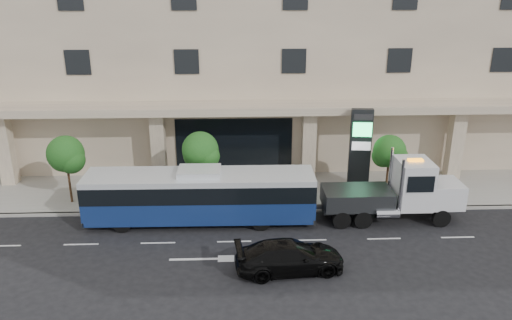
{
  "coord_description": "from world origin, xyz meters",
  "views": [
    {
      "loc": [
        0.27,
        -24.8,
        13.03
      ],
      "look_at": [
        1.29,
        2.0,
        3.3
      ],
      "focal_mm": 35.0,
      "sensor_mm": 36.0,
      "label": 1
    }
  ],
  "objects_px": {
    "city_bus": "(200,195)",
    "signage_pylon": "(360,149)",
    "tow_truck": "(398,193)",
    "black_sedan": "(290,257)"
  },
  "relations": [
    {
      "from": "city_bus",
      "to": "signage_pylon",
      "type": "distance_m",
      "value": 10.72
    },
    {
      "from": "signage_pylon",
      "to": "city_bus",
      "type": "bearing_deg",
      "value": -151.86
    },
    {
      "from": "tow_truck",
      "to": "city_bus",
      "type": "bearing_deg",
      "value": 179.06
    },
    {
      "from": "black_sedan",
      "to": "tow_truck",
      "type": "bearing_deg",
      "value": -59.0
    },
    {
      "from": "tow_truck",
      "to": "black_sedan",
      "type": "height_order",
      "value": "tow_truck"
    },
    {
      "from": "black_sedan",
      "to": "signage_pylon",
      "type": "relative_size",
      "value": 0.96
    },
    {
      "from": "tow_truck",
      "to": "signage_pylon",
      "type": "relative_size",
      "value": 1.65
    },
    {
      "from": "tow_truck",
      "to": "signage_pylon",
      "type": "distance_m",
      "value": 4.48
    },
    {
      "from": "city_bus",
      "to": "signage_pylon",
      "type": "bearing_deg",
      "value": 22.34
    },
    {
      "from": "signage_pylon",
      "to": "black_sedan",
      "type": "bearing_deg",
      "value": -113.82
    }
  ]
}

